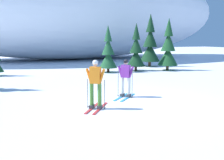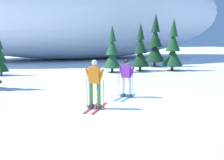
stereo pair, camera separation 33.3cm
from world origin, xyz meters
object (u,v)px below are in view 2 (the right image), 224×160
skier_orange_jacket (95,83)px  pine_tree_left (0,59)px  pine_tree_center_left (112,53)px  pine_tree_far_right (155,45)px  skier_purple_jacket (126,78)px  pine_tree_right (173,49)px  pine_tree_center_right (140,51)px

skier_orange_jacket → pine_tree_left: size_ratio=0.64×
pine_tree_center_left → pine_tree_far_right: 5.90m
skier_purple_jacket → pine_tree_right: bearing=44.4°
skier_orange_jacket → pine_tree_left: 11.37m
skier_purple_jacket → pine_tree_left: size_ratio=0.59×
pine_tree_left → pine_tree_right: size_ratio=0.67×
skier_purple_jacket → pine_tree_center_right: bearing=59.0°
pine_tree_center_right → pine_tree_center_left: bearing=180.0°
pine_tree_center_left → pine_tree_right: bearing=-8.7°
skier_purple_jacket → pine_tree_far_right: (7.72, 10.60, 1.19)m
skier_orange_jacket → skier_purple_jacket: 2.27m
skier_purple_jacket → pine_tree_far_right: bearing=53.9°
skier_purple_jacket → pine_tree_center_left: pine_tree_center_left is taller
pine_tree_left → pine_tree_right: (13.27, -2.03, 0.60)m
pine_tree_center_right → pine_tree_far_right: pine_tree_far_right is taller
skier_purple_jacket → pine_tree_right: size_ratio=0.40×
skier_purple_jacket → pine_tree_center_left: bearing=73.6°
pine_tree_center_left → pine_tree_far_right: (5.33, 2.47, 0.54)m
pine_tree_right → pine_tree_left: bearing=171.3°
pine_tree_left → pine_tree_far_right: bearing=5.2°
pine_tree_center_right → pine_tree_far_right: 3.80m
pine_tree_center_right → pine_tree_far_right: size_ratio=0.78×
pine_tree_center_left → pine_tree_far_right: size_ratio=0.74×
pine_tree_center_left → pine_tree_right: pine_tree_right is taller
pine_tree_center_right → pine_tree_left: bearing=173.3°
pine_tree_right → pine_tree_far_right: (0.23, 3.25, 0.27)m
skier_orange_jacket → pine_tree_center_right: bearing=54.4°
pine_tree_left → pine_tree_center_right: (10.65, -1.25, 0.42)m
skier_orange_jacket → pine_tree_center_left: 10.36m
pine_tree_far_right → pine_tree_center_left: bearing=-155.1°
pine_tree_center_left → pine_tree_center_right: (2.48, -0.00, 0.09)m
skier_orange_jacket → skier_purple_jacket: (1.87, 1.29, -0.08)m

